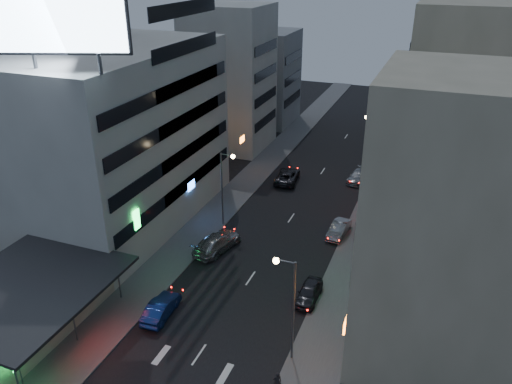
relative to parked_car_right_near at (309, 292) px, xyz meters
The scene contains 23 objects.
sidewalk_left 21.80m from the parked_car_right_near, 128.62° to the left, with size 4.00×120.00×0.12m, color #4C4C4F.
sidewalk_right 17.21m from the parked_car_right_near, 81.98° to the left, with size 4.00×120.00×0.12m, color #4C4C4F.
food_court 22.41m from the parked_car_right_near, 150.63° to the right, with size 11.00×13.00×3.88m.
white_building 25.08m from the parked_car_right_near, 162.73° to the left, with size 14.00×24.00×18.00m, color #B9B9B4.
grey_tower 36.94m from the parked_car_right_near, 162.40° to the left, with size 10.00×14.00×34.00m, color gray.
shophouse_near 13.46m from the parked_car_right_near, 14.74° to the right, with size 10.00×11.00×20.00m, color #B9AB91.
shophouse_mid 15.26m from the parked_car_right_near, 42.36° to the left, with size 11.00×12.00×16.00m, color gray.
shophouse_far 26.07m from the parked_car_right_near, 66.89° to the left, with size 10.00×14.00×22.00m, color #B9AB91.
far_left_a 39.47m from the parked_car_right_near, 123.38° to the left, with size 11.00×10.00×20.00m, color #B9B9B4.
far_left_b 50.40m from the parked_car_right_near, 115.63° to the left, with size 12.00×10.00×15.00m, color gray.
far_right_a 39.22m from the parked_car_right_near, 75.03° to the left, with size 11.00×12.00×18.00m, color gray.
far_right_b 53.29m from the parked_car_right_near, 78.48° to the left, with size 12.00×12.00×24.00m, color #B9AB91.
billboard 28.18m from the parked_car_right_near, behind, with size 9.52×3.75×6.20m.
street_lamp_right_near 8.40m from the parked_car_right_near, 87.51° to the right, with size 1.60×0.44×8.02m.
street_lamp_left 15.35m from the parked_car_right_near, 141.88° to the left, with size 1.60×0.44×8.02m.
street_lamp_right_far 27.43m from the parked_car_right_near, 89.36° to the left, with size 1.60×0.44×8.02m.
parked_car_right_near is the anchor object (origin of this frame).
parked_car_right_mid 11.25m from the parked_car_right_near, 90.00° to the left, with size 1.47×4.21×1.39m, color gray.
parked_car_left 23.89m from the parked_car_right_near, 112.12° to the left, with size 2.55×5.53×1.54m, color #27262C.
parked_car_right_far 25.40m from the parked_car_right_near, 91.61° to the left, with size 1.86×4.57×1.33m, color gray.
road_car_blue 12.02m from the parked_car_right_near, 149.00° to the right, with size 1.54×4.43×1.46m, color navy.
road_car_silver 11.21m from the parked_car_right_near, 157.55° to the left, with size 2.35×5.78×1.68m, color #9B9EA3.
person 10.20m from the parked_car_right_near, 86.05° to the right, with size 0.58×0.38×1.59m, color black.
Camera 1 is at (13.58, -19.90, 25.82)m, focal length 35.00 mm.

